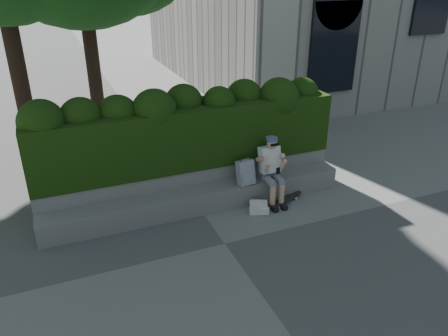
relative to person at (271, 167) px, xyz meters
name	(u,v)px	position (x,y,z in m)	size (l,w,h in m)	color
ground	(225,244)	(-1.43, -1.07, -0.75)	(80.00, 80.00, 0.00)	slate
bench_ledge	(200,200)	(-1.43, 0.18, -0.53)	(6.00, 0.45, 0.45)	gray
planter_wall	(192,183)	(-1.43, 0.66, -0.38)	(6.00, 0.50, 0.75)	gray
hedge	(187,134)	(-1.43, 0.88, 0.60)	(6.00, 1.00, 1.20)	black
person	(271,167)	(0.00, 0.00, 0.00)	(0.40, 0.76, 1.38)	slate
skateboard	(284,200)	(0.23, -0.21, -0.68)	(0.82, 0.49, 0.08)	black
backpack_plaid	(246,172)	(-0.51, 0.08, -0.06)	(0.33, 0.18, 0.49)	#B5B5BA
backpack_ground	(258,207)	(-0.42, -0.34, -0.64)	(0.34, 0.24, 0.22)	white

